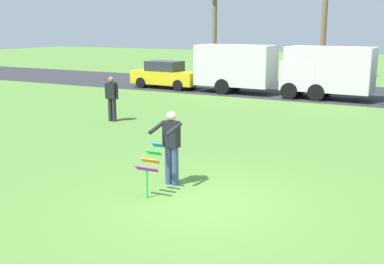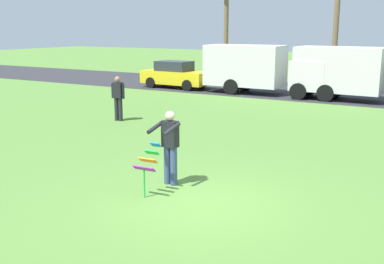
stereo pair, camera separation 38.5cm
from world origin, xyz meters
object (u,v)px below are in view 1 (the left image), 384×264
(parked_truck_white_box, at_px, (250,68))
(parked_truck_grey_van, at_px, (346,72))
(kite_held, at_px, (150,162))
(person_kite_flyer, at_px, (171,145))
(parked_car_yellow, at_px, (166,75))
(person_walker_near, at_px, (112,97))

(parked_truck_white_box, relative_size, parked_truck_grey_van, 0.99)
(parked_truck_white_box, bearing_deg, kite_held, -76.40)
(person_kite_flyer, bearing_deg, parked_truck_white_box, 104.43)
(parked_car_yellow, height_order, person_walker_near, person_walker_near)
(kite_held, distance_m, parked_truck_grey_van, 16.00)
(person_kite_flyer, relative_size, parked_truck_white_box, 0.26)
(parked_truck_white_box, xyz_separation_m, parked_truck_grey_van, (5.08, -0.00, 0.00))
(person_walker_near, bearing_deg, parked_car_yellow, 109.12)
(person_kite_flyer, relative_size, person_walker_near, 1.00)
(kite_held, xyz_separation_m, parked_truck_grey_van, (1.23, 15.94, 0.66))
(person_kite_flyer, xyz_separation_m, parked_truck_grey_van, (1.19, 15.11, 0.46))
(person_kite_flyer, bearing_deg, parked_car_yellow, 121.25)
(kite_held, bearing_deg, parked_truck_grey_van, 85.59)
(kite_held, distance_m, person_walker_near, 8.51)
(person_kite_flyer, height_order, parked_car_yellow, person_kite_flyer)
(person_kite_flyer, relative_size, parked_car_yellow, 0.41)
(person_kite_flyer, xyz_separation_m, parked_truck_white_box, (-3.89, 15.12, 0.46))
(person_walker_near, bearing_deg, person_kite_flyer, -43.01)
(parked_car_yellow, xyz_separation_m, parked_truck_white_box, (5.28, -0.00, 0.64))
(person_kite_flyer, distance_m, kite_held, 0.85)
(kite_held, xyz_separation_m, person_walker_near, (-5.78, 6.24, 0.19))
(kite_held, height_order, parked_truck_grey_van, parked_truck_grey_van)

